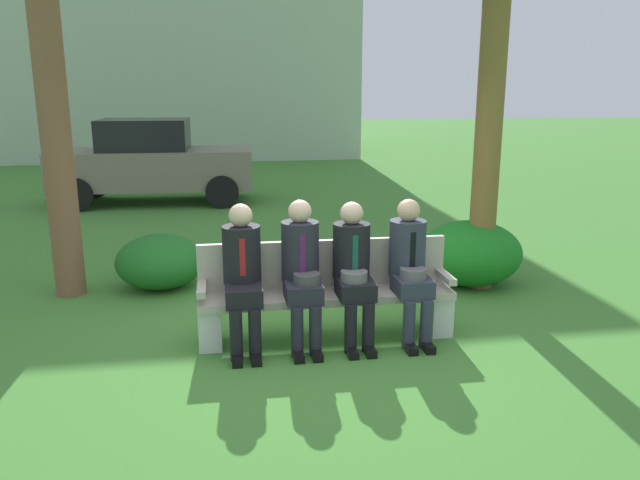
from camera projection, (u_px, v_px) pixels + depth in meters
name	position (u px, v px, depth m)	size (l,w,h in m)	color
ground_plane	(318.00, 347.00, 5.60)	(80.00, 80.00, 0.00)	#407D2F
park_bench	(326.00, 292.00, 5.77)	(2.34, 0.44, 0.90)	#B7AD9E
seated_man_leftmost	(243.00, 270.00, 5.45)	(0.34, 0.72, 1.30)	black
seated_man_centerleft	(302.00, 266.00, 5.53)	(0.34, 0.72, 1.32)	#23232D
seated_man_centerright	(353.00, 266.00, 5.60)	(0.34, 0.72, 1.29)	black
seated_man_rightmost	(410.00, 263.00, 5.69)	(0.34, 0.72, 1.30)	#2D3342
shrub_near_bench	(470.00, 253.00, 7.33)	(1.22, 1.12, 0.76)	#1A751F
shrub_mid_lawn	(160.00, 262.00, 7.20)	(1.02, 0.93, 0.64)	#1E6621
parked_car_near	(152.00, 162.00, 12.47)	(3.96, 1.83, 1.68)	slate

